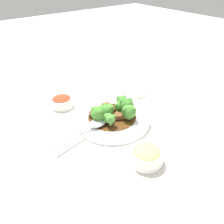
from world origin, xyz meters
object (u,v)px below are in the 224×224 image
at_px(beef_strip_1, 97,113).
at_px(beef_strip_2, 118,116).
at_px(broccoli_floret_6, 106,117).
at_px(broccoli_floret_4, 98,113).
at_px(main_plate, 112,117).
at_px(broccoli_floret_5, 119,106).
at_px(broccoli_floret_0, 109,109).
at_px(broccoli_floret_2, 106,110).
at_px(broccoli_floret_1, 122,101).
at_px(side_bowl_kimchi, 62,101).
at_px(sauce_dish, 138,94).
at_px(broccoli_floret_7, 127,105).
at_px(broccoli_floret_8, 129,111).
at_px(beef_strip_0, 109,107).
at_px(broccoli_floret_3, 110,119).
at_px(serving_spoon, 95,125).
at_px(side_bowl_appetizer, 146,155).

distance_m(beef_strip_1, beef_strip_2, 0.08).
bearing_deg(broccoli_floret_6, broccoli_floret_4, 28.68).
distance_m(main_plate, broccoli_floret_5, 0.05).
bearing_deg(broccoli_floret_0, beef_strip_1, 50.23).
distance_m(beef_strip_2, broccoli_floret_2, 0.05).
distance_m(broccoli_floret_1, broccoli_floret_4, 0.12).
distance_m(side_bowl_kimchi, sauce_dish, 0.33).
bearing_deg(broccoli_floret_2, broccoli_floret_7, -108.90).
bearing_deg(broccoli_floret_6, broccoli_floret_1, -69.32).
bearing_deg(side_bowl_kimchi, main_plate, -152.99).
xyz_separation_m(broccoli_floret_5, broccoli_floret_8, (-0.05, -0.00, 0.00)).
relative_size(broccoli_floret_7, side_bowl_kimchi, 0.67).
height_order(main_plate, side_bowl_kimchi, side_bowl_kimchi).
height_order(beef_strip_0, sauce_dish, beef_strip_0).
distance_m(main_plate, broccoli_floret_3, 0.07).
distance_m(beef_strip_1, serving_spoon, 0.07).
bearing_deg(side_bowl_kimchi, broccoli_floret_4, -166.41).
bearing_deg(beef_strip_1, broccoli_floret_3, 179.72).
xyz_separation_m(broccoli_floret_3, broccoli_floret_5, (0.04, -0.07, 0.00)).
relative_size(main_plate, side_bowl_kimchi, 3.06).
relative_size(beef_strip_2, broccoli_floret_6, 2.06).
height_order(broccoli_floret_7, side_bowl_appetizer, broccoli_floret_7).
height_order(broccoli_floret_3, broccoli_floret_4, broccoli_floret_4).
bearing_deg(serving_spoon, broccoli_floret_7, -94.46).
relative_size(beef_strip_2, broccoli_floret_2, 1.43).
bearing_deg(beef_strip_1, broccoli_floret_4, 152.99).
bearing_deg(main_plate, broccoli_floret_7, -116.22).
height_order(beef_strip_2, broccoli_floret_5, broccoli_floret_5).
distance_m(beef_strip_0, sauce_dish, 0.19).
bearing_deg(side_bowl_appetizer, beef_strip_2, -16.55).
xyz_separation_m(broccoli_floret_1, side_bowl_kimchi, (0.18, 0.16, -0.03)).
height_order(broccoli_floret_3, broccoli_floret_5, same).
xyz_separation_m(beef_strip_0, broccoli_floret_8, (-0.10, -0.02, 0.03)).
relative_size(beef_strip_2, broccoli_floret_3, 1.82).
bearing_deg(broccoli_floret_7, main_plate, 63.78).
bearing_deg(broccoli_floret_2, beef_strip_0, -47.06).
relative_size(broccoli_floret_0, broccoli_floret_2, 0.79).
bearing_deg(beef_strip_2, broccoli_floret_8, -134.81).
relative_size(beef_strip_1, sauce_dish, 0.96).
relative_size(beef_strip_2, side_bowl_kimchi, 0.83).
relative_size(broccoli_floret_0, broccoli_floret_1, 0.84).
distance_m(beef_strip_1, sauce_dish, 0.24).
relative_size(broccoli_floret_5, serving_spoon, 0.20).
bearing_deg(side_bowl_appetizer, broccoli_floret_5, -20.41).
bearing_deg(beef_strip_0, broccoli_floret_1, -121.51).
bearing_deg(broccoli_floret_6, broccoli_floret_0, -49.79).
relative_size(main_plate, broccoli_floret_0, 6.63).
bearing_deg(serving_spoon, beef_strip_0, -60.76).
bearing_deg(broccoli_floret_6, broccoli_floret_5, -72.82).
relative_size(broccoli_floret_0, broccoli_floret_4, 0.77).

